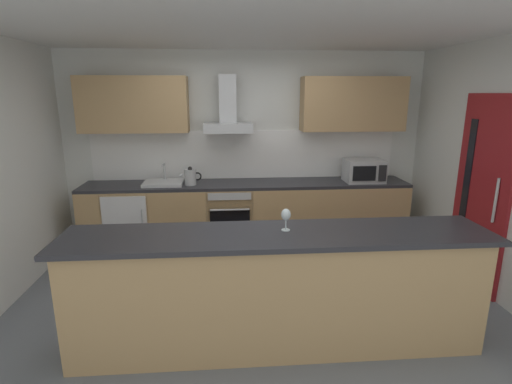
# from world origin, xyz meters

# --- Properties ---
(ground) EXTENTS (5.86, 4.64, 0.02)m
(ground) POSITION_xyz_m (0.00, 0.00, -0.01)
(ground) COLOR slate
(ceiling) EXTENTS (5.86, 4.64, 0.02)m
(ceiling) POSITION_xyz_m (0.00, 0.00, 2.61)
(ceiling) COLOR white
(wall_back) EXTENTS (5.86, 0.12, 2.60)m
(wall_back) POSITION_xyz_m (0.00, 1.88, 1.30)
(wall_back) COLOR silver
(wall_back) RESTS_ON ground
(wall_right) EXTENTS (0.12, 4.64, 2.60)m
(wall_right) POSITION_xyz_m (2.49, 0.00, 1.30)
(wall_right) COLOR silver
(wall_right) RESTS_ON ground
(backsplash_tile) EXTENTS (4.13, 0.02, 0.66)m
(backsplash_tile) POSITION_xyz_m (0.00, 1.81, 1.23)
(backsplash_tile) COLOR white
(counter_back) EXTENTS (4.27, 0.60, 0.90)m
(counter_back) POSITION_xyz_m (0.00, 1.50, 0.45)
(counter_back) COLOR tan
(counter_back) RESTS_ON ground
(counter_island) EXTENTS (3.36, 0.64, 1.00)m
(counter_island) POSITION_xyz_m (0.13, -0.68, 0.50)
(counter_island) COLOR tan
(counter_island) RESTS_ON ground
(upper_cabinets) EXTENTS (4.22, 0.32, 0.70)m
(upper_cabinets) POSITION_xyz_m (0.00, 1.65, 1.91)
(upper_cabinets) COLOR tan
(side_door) EXTENTS (0.08, 0.85, 2.05)m
(side_door) POSITION_xyz_m (2.41, 0.26, 1.03)
(side_door) COLOR maroon
(side_door) RESTS_ON ground
(oven) EXTENTS (0.60, 0.62, 0.80)m
(oven) POSITION_xyz_m (-0.23, 1.48, 0.46)
(oven) COLOR slate
(oven) RESTS_ON ground
(refrigerator) EXTENTS (0.58, 0.60, 0.85)m
(refrigerator) POSITION_xyz_m (-1.54, 1.47, 0.43)
(refrigerator) COLOR white
(refrigerator) RESTS_ON ground
(microwave) EXTENTS (0.50, 0.38, 0.30)m
(microwave) POSITION_xyz_m (1.56, 1.45, 1.05)
(microwave) COLOR #B7BABC
(microwave) RESTS_ON counter_back
(sink) EXTENTS (0.50, 0.40, 0.26)m
(sink) POSITION_xyz_m (-1.08, 1.49, 0.93)
(sink) COLOR silver
(sink) RESTS_ON counter_back
(kettle) EXTENTS (0.29, 0.15, 0.24)m
(kettle) POSITION_xyz_m (-0.73, 1.44, 1.01)
(kettle) COLOR #B7BABC
(kettle) RESTS_ON counter_back
(range_hood) EXTENTS (0.62, 0.45, 0.72)m
(range_hood) POSITION_xyz_m (-0.23, 1.60, 1.79)
(range_hood) COLOR #B7BABC
(wine_glass) EXTENTS (0.08, 0.08, 0.18)m
(wine_glass) POSITION_xyz_m (0.19, -0.62, 1.12)
(wine_glass) COLOR silver
(wine_glass) RESTS_ON counter_island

